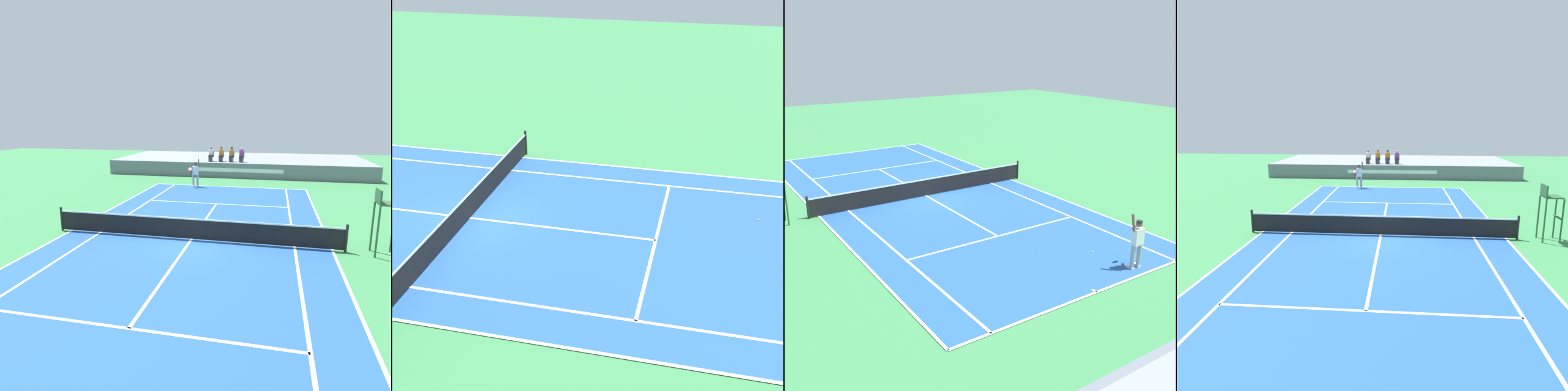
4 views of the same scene
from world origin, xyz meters
TOP-DOWN VIEW (x-y plane):
  - ground_plane at (0.00, 0.00)m, footprint 80.00×80.00m
  - court at (0.00, 0.00)m, footprint 11.08×23.88m
  - net at (0.00, 0.00)m, footprint 11.98×0.10m
  - barrier_wall at (0.00, 15.99)m, footprint 22.85×0.25m
  - bleacher_platform at (0.00, 21.02)m, footprint 22.85×9.82m
  - spectator_seated_0 at (-2.26, 17.05)m, footprint 0.44×0.60m
  - spectator_seated_1 at (-1.36, 17.05)m, footprint 0.44×0.60m
  - spectator_seated_2 at (-0.45, 17.05)m, footprint 0.44×0.60m
  - spectator_seated_3 at (0.42, 17.05)m, footprint 0.44×0.60m
  - tennis_player at (-2.41, 11.39)m, footprint 0.77×0.62m
  - tennis_ball at (-2.12, 9.66)m, footprint 0.07×0.07m
  - umpire_chair at (7.15, 0.00)m, footprint 0.77×0.77m

SIDE VIEW (x-z plane):
  - ground_plane at x=0.00m, z-range 0.00..0.00m
  - court at x=0.00m, z-range 0.00..0.02m
  - tennis_ball at x=-2.12m, z-range 0.00..0.07m
  - net at x=0.00m, z-range -0.01..1.06m
  - bleacher_platform at x=0.00m, z-range 0.00..1.26m
  - barrier_wall at x=0.00m, z-range 0.00..1.26m
  - tennis_player at x=-2.41m, z-range -0.05..2.04m
  - umpire_chair at x=7.15m, z-range 0.34..2.78m
  - spectator_seated_0 at x=-2.26m, z-range 1.24..2.50m
  - spectator_seated_1 at x=-1.36m, z-range 1.24..2.50m
  - spectator_seated_2 at x=-0.45m, z-range 1.24..2.50m
  - spectator_seated_3 at x=0.42m, z-range 1.24..2.50m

